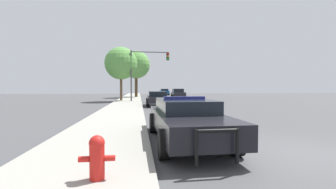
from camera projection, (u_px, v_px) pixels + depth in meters
ground_plane at (293, 153)px, 5.73m from camera, size 110.00×110.00×0.00m
sidewalk_left at (86, 159)px, 5.06m from camera, size 3.00×110.00×0.13m
police_car at (186, 118)px, 6.96m from camera, size 2.08×5.25×1.40m
fire_hydrant at (97, 156)px, 3.78m from camera, size 0.60×0.26×0.75m
traffic_light at (146, 65)px, 25.63m from camera, size 4.43×0.35×5.74m
car_background_midblock at (157, 98)px, 20.23m from camera, size 2.02×4.29×1.33m
car_background_oncoming at (178, 93)px, 33.74m from camera, size 2.13×4.51×1.48m
car_background_distant at (164, 92)px, 48.29m from camera, size 2.07×4.74×1.37m
tree_sidewalk_mid at (121, 63)px, 26.43m from camera, size 3.82×3.82×6.29m
tree_sidewalk_far at (136, 65)px, 36.58m from camera, size 4.50×4.50×7.49m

